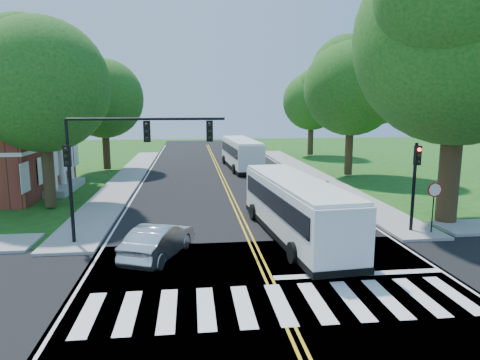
{
  "coord_description": "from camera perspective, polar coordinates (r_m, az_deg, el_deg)",
  "views": [
    {
      "loc": [
        -2.79,
        -13.19,
        6.33
      ],
      "look_at": [
        -0.17,
        9.27,
        2.4
      ],
      "focal_mm": 32.0,
      "sensor_mm": 36.0,
      "label": 1
    }
  ],
  "objects": [
    {
      "name": "ground",
      "position": [
        14.89,
        4.95,
        -15.33
      ],
      "size": [
        140.0,
        140.0,
        0.0
      ],
      "primitive_type": "plane",
      "color": "#204310",
      "rests_on": "ground"
    },
    {
      "name": "road",
      "position": [
        31.95,
        -1.52,
        -1.56
      ],
      "size": [
        14.0,
        96.0,
        0.01
      ],
      "primitive_type": "cube",
      "color": "black",
      "rests_on": "ground"
    },
    {
      "name": "cross_road",
      "position": [
        14.89,
        4.95,
        -15.31
      ],
      "size": [
        60.0,
        12.0,
        0.01
      ],
      "primitive_type": "cube",
      "color": "black",
      "rests_on": "ground"
    },
    {
      "name": "center_line",
      "position": [
        35.86,
        -2.1,
        -0.29
      ],
      "size": [
        0.36,
        70.0,
        0.01
      ],
      "primitive_type": "cube",
      "color": "gold",
      "rests_on": "road"
    },
    {
      "name": "edge_line_w",
      "position": [
        35.98,
        -12.96,
        -0.5
      ],
      "size": [
        0.12,
        70.0,
        0.01
      ],
      "primitive_type": "cube",
      "color": "silver",
      "rests_on": "road"
    },
    {
      "name": "edge_line_e",
      "position": [
        37.02,
        8.45,
        -0.07
      ],
      "size": [
        0.12,
        70.0,
        0.01
      ],
      "primitive_type": "cube",
      "color": "silver",
      "rests_on": "road"
    },
    {
      "name": "crosswalk",
      "position": [
        14.45,
        5.37,
        -16.11
      ],
      "size": [
        12.6,
        3.0,
        0.01
      ],
      "primitive_type": "cube",
      "color": "silver",
      "rests_on": "road"
    },
    {
      "name": "stop_bar",
      "position": [
        17.27,
        15.56,
        -11.97
      ],
      "size": [
        6.6,
        0.4,
        0.01
      ],
      "primitive_type": "cube",
      "color": "silver",
      "rests_on": "road"
    },
    {
      "name": "sidewalk_nw",
      "position": [
        39.09,
        -14.68,
        0.33
      ],
      "size": [
        2.6,
        40.0,
        0.15
      ],
      "primitive_type": "cube",
      "color": "gray",
      "rests_on": "ground"
    },
    {
      "name": "sidewalk_ne",
      "position": [
        40.26,
        9.41,
        0.79
      ],
      "size": [
        2.6,
        40.0,
        0.15
      ],
      "primitive_type": "cube",
      "color": "gray",
      "rests_on": "ground"
    },
    {
      "name": "tree_ne_big",
      "position": [
        25.49,
        27.33,
        16.22
      ],
      "size": [
        10.8,
        10.8,
        14.91
      ],
      "color": "#382716",
      "rests_on": "ground"
    },
    {
      "name": "tree_west_near",
      "position": [
        28.58,
        -24.92,
        11.37
      ],
      "size": [
        8.0,
        8.0,
        11.4
      ],
      "color": "#382716",
      "rests_on": "ground"
    },
    {
      "name": "tree_west_far",
      "position": [
        43.97,
        -17.72,
        10.27
      ],
      "size": [
        7.6,
        7.6,
        10.67
      ],
      "color": "#382716",
      "rests_on": "ground"
    },
    {
      "name": "tree_east_mid",
      "position": [
        39.87,
        14.66,
        11.75
      ],
      "size": [
        8.4,
        8.4,
        11.93
      ],
      "color": "#382716",
      "rests_on": "ground"
    },
    {
      "name": "tree_east_far",
      "position": [
        55.35,
        9.53,
        10.28
      ],
      "size": [
        7.2,
        7.2,
        10.34
      ],
      "color": "#382716",
      "rests_on": "ground"
    },
    {
      "name": "signal_nw",
      "position": [
        19.95,
        -15.5,
        3.89
      ],
      "size": [
        7.15,
        0.46,
        5.66
      ],
      "color": "black",
      "rests_on": "ground"
    },
    {
      "name": "signal_ne",
      "position": [
        22.75,
        22.32,
        0.61
      ],
      "size": [
        0.3,
        0.46,
        4.4
      ],
      "color": "black",
      "rests_on": "ground"
    },
    {
      "name": "stop_sign",
      "position": [
        22.91,
        24.47,
        -1.85
      ],
      "size": [
        0.76,
        0.08,
        2.53
      ],
      "color": "black",
      "rests_on": "ground"
    },
    {
      "name": "bus_lead",
      "position": [
        20.82,
        7.35,
        -3.57
      ],
      "size": [
        3.38,
        11.23,
        2.86
      ],
      "rotation": [
        0.0,
        0.0,
        3.23
      ],
      "color": "white",
      "rests_on": "road"
    },
    {
      "name": "bus_follow",
      "position": [
        43.67,
        0.14,
        3.62
      ],
      "size": [
        3.24,
        11.61,
        2.97
      ],
      "rotation": [
        0.0,
        0.0,
        3.19
      ],
      "color": "white",
      "rests_on": "road"
    },
    {
      "name": "hatchback",
      "position": [
        18.48,
        -10.77,
        -7.96
      ],
      "size": [
        3.04,
        4.61,
        1.44
      ],
      "primitive_type": "imported",
      "rotation": [
        0.0,
        0.0,
        2.76
      ],
      "color": "silver",
      "rests_on": "road"
    },
    {
      "name": "suv",
      "position": [
        24.85,
        13.44,
        -3.59
      ],
      "size": [
        3.41,
        5.14,
        1.31
      ],
      "primitive_type": "imported",
      "rotation": [
        0.0,
        0.0,
        2.86
      ],
      "color": "#ABADB2",
      "rests_on": "road"
    },
    {
      "name": "dark_sedan",
      "position": [
        31.86,
        8.9,
        -0.57
      ],
      "size": [
        2.25,
        4.43,
        1.23
      ],
      "primitive_type": "imported",
      "rotation": [
        0.0,
        0.0,
        3.27
      ],
      "color": "black",
      "rests_on": "road"
    }
  ]
}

